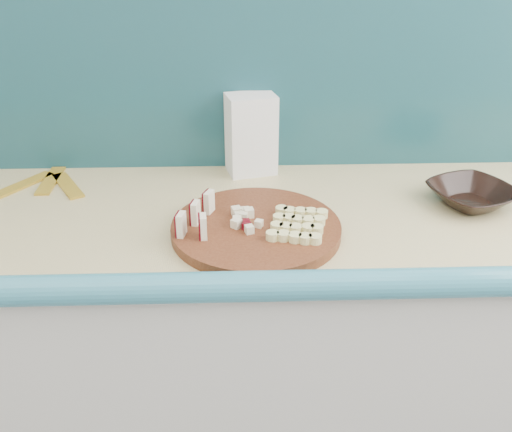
{
  "coord_description": "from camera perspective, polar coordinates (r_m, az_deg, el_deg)",
  "views": [
    {
      "loc": [
        0.23,
        0.32,
        1.54
      ],
      "look_at": [
        0.26,
        1.4,
        0.95
      ],
      "focal_mm": 40.0,
      "sensor_mm": 36.0,
      "label": 1
    }
  ],
  "objects": [
    {
      "name": "apple_wedges",
      "position": [
        1.23,
        -5.94,
        -0.01
      ],
      "size": [
        0.08,
        0.15,
        0.05
      ],
      "color": "#F8E9C6",
      "rests_on": "cutting_board"
    },
    {
      "name": "kitchen_counter",
      "position": [
        1.61,
        -6.13,
        -14.17
      ],
      "size": [
        2.2,
        0.63,
        0.91
      ],
      "color": "beige",
      "rests_on": "ground"
    },
    {
      "name": "banana_peel",
      "position": [
        1.57,
        -20.14,
        3.08
      ],
      "size": [
        0.24,
        0.2,
        0.01
      ],
      "rotation": [
        0.0,
        0.0,
        -0.17
      ],
      "color": "gold",
      "rests_on": "kitchen_counter"
    },
    {
      "name": "apple_chunks",
      "position": [
        1.24,
        -1.06,
        -0.37
      ],
      "size": [
        0.05,
        0.06,
        0.02
      ],
      "color": "#FFF5CB",
      "rests_on": "cutting_board"
    },
    {
      "name": "banana_slices",
      "position": [
        1.23,
        4.19,
        -0.83
      ],
      "size": [
        0.14,
        0.16,
        0.02
      ],
      "color": "#E8E18E",
      "rests_on": "cutting_board"
    },
    {
      "name": "brown_bowl",
      "position": [
        1.46,
        20.74,
        1.92
      ],
      "size": [
        0.25,
        0.25,
        0.05
      ],
      "primitive_type": "imported",
      "rotation": [
        0.0,
        0.0,
        0.42
      ],
      "color": "black",
      "rests_on": "kitchen_counter"
    },
    {
      "name": "flour_bag",
      "position": [
        1.51,
        -0.49,
        8.16
      ],
      "size": [
        0.14,
        0.12,
        0.21
      ],
      "primitive_type": "cube",
      "rotation": [
        0.0,
        0.0,
        0.24
      ],
      "color": "white",
      "rests_on": "kitchen_counter"
    },
    {
      "name": "backsplash",
      "position": [
        1.52,
        -6.83,
        13.78
      ],
      "size": [
        2.2,
        0.02,
        0.5
      ],
      "primitive_type": "cube",
      "color": "teal",
      "rests_on": "kitchen_counter"
    },
    {
      "name": "cutting_board",
      "position": [
        1.25,
        -0.0,
        -1.28
      ],
      "size": [
        0.44,
        0.44,
        0.02
      ],
      "primitive_type": "cylinder",
      "rotation": [
        0.0,
        0.0,
        -0.21
      ],
      "color": "#451E0E",
      "rests_on": "kitchen_counter"
    }
  ]
}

